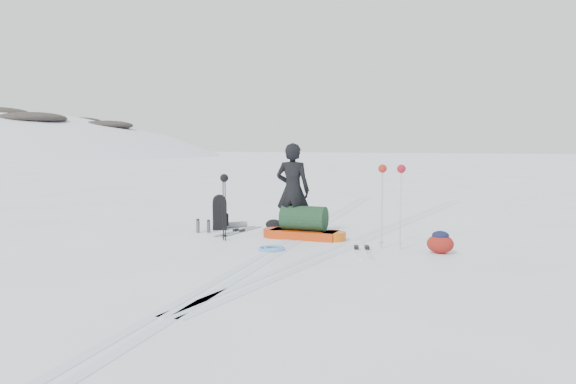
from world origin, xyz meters
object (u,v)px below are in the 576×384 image
object	(u,v)px
skier	(293,190)
pulk_sled	(304,226)
ski_poles_black	(224,186)
expedition_rucksack	(222,213)

from	to	relation	value
skier	pulk_sled	world-z (taller)	skier
skier	ski_poles_black	world-z (taller)	skier
pulk_sled	ski_poles_black	bearing A→B (deg)	-151.23
ski_poles_black	skier	bearing A→B (deg)	17.32
skier	ski_poles_black	xyz separation A→B (m)	(-1.11, -0.85, 0.12)
expedition_rucksack	skier	bearing A→B (deg)	-43.06
pulk_sled	ski_poles_black	world-z (taller)	ski_poles_black
pulk_sled	expedition_rucksack	world-z (taller)	expedition_rucksack
pulk_sled	ski_poles_black	distance (m)	1.78
skier	expedition_rucksack	world-z (taller)	skier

